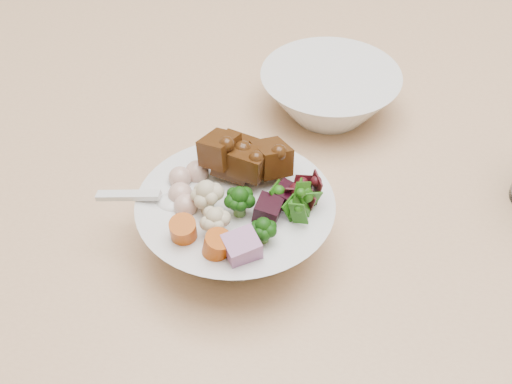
% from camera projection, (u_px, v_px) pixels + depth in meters
% --- Properties ---
extents(food_bowl, '(0.19, 0.19, 0.10)m').
position_uv_depth(food_bowl, '(238.00, 219.00, 0.68)').
color(food_bowl, white).
rests_on(food_bowl, dining_table).
extents(soup_spoon, '(0.09, 0.03, 0.02)m').
position_uv_depth(soup_spoon, '(161.00, 201.00, 0.67)').
color(soup_spoon, white).
rests_on(soup_spoon, food_bowl).
extents(side_bowl, '(0.16, 0.16, 0.05)m').
position_uv_depth(side_bowl, '(330.00, 93.00, 0.84)').
color(side_bowl, white).
rests_on(side_bowl, dining_table).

